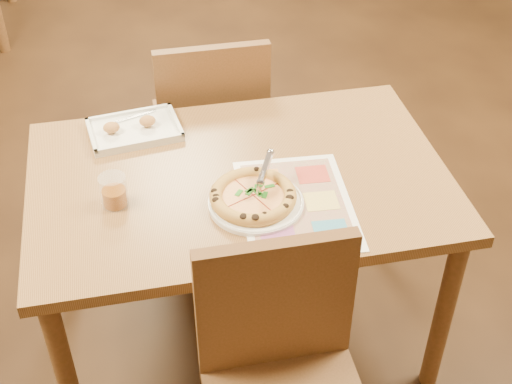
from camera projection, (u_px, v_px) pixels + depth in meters
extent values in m
plane|color=#331E0E|center=(242.00, 327.00, 2.67)|extent=(7.00, 7.00, 0.00)
cube|color=olive|center=(239.00, 180.00, 2.23)|extent=(1.30, 0.85, 0.04)
cylinder|color=brown|center=(66.00, 377.00, 2.09)|extent=(0.06, 0.06, 0.68)
cylinder|color=brown|center=(66.00, 217.00, 2.64)|extent=(0.06, 0.06, 0.68)
cylinder|color=brown|center=(443.00, 315.00, 2.27)|extent=(0.06, 0.06, 0.68)
cylinder|color=brown|center=(370.00, 177.00, 2.83)|extent=(0.06, 0.06, 0.68)
cube|color=brown|center=(275.00, 306.00, 1.86)|extent=(0.42, 0.04, 0.45)
cube|color=brown|center=(209.00, 125.00, 2.92)|extent=(0.42, 0.42, 0.04)
cube|color=brown|center=(214.00, 102.00, 2.63)|extent=(0.42, 0.04, 0.45)
cylinder|color=white|center=(256.00, 203.00, 2.10)|extent=(0.36, 0.36, 0.02)
cylinder|color=gold|center=(253.00, 198.00, 2.10)|extent=(0.25, 0.25, 0.01)
cylinder|color=#F4D384|center=(253.00, 196.00, 2.09)|extent=(0.21, 0.21, 0.01)
torus|color=gold|center=(253.00, 196.00, 2.09)|extent=(0.26, 0.26, 0.04)
cylinder|color=silver|center=(261.00, 182.00, 2.08)|extent=(0.04, 0.06, 0.07)
cube|color=silver|center=(266.00, 167.00, 2.10)|extent=(0.07, 0.10, 0.06)
cube|color=white|center=(135.00, 131.00, 2.39)|extent=(0.32, 0.24, 0.02)
cube|color=silver|center=(134.00, 128.00, 2.38)|extent=(0.14, 0.06, 0.00)
ellipsoid|color=#B97942|center=(111.00, 127.00, 2.35)|extent=(0.06, 0.04, 0.04)
ellipsoid|color=#B97942|center=(147.00, 121.00, 2.38)|extent=(0.06, 0.04, 0.04)
cylinder|color=#87420A|center=(115.00, 197.00, 2.09)|extent=(0.07, 0.07, 0.05)
cylinder|color=white|center=(114.00, 191.00, 2.08)|extent=(0.08, 0.08, 0.10)
cube|color=white|center=(296.00, 204.00, 2.11)|extent=(0.36, 0.48, 0.00)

